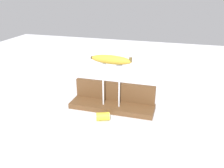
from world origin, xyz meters
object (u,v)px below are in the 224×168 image
at_px(fork_fallen_near, 43,84).
at_px(banana_chunk_near, 103,116).
at_px(fork_stand_center, 111,81).
at_px(banana_raised_center, 111,60).

distance_m(fork_fallen_near, banana_chunk_near, 0.54).
relative_size(fork_fallen_near, banana_chunk_near, 2.43).
relative_size(fork_stand_center, fork_fallen_near, 1.25).
relative_size(fork_stand_center, banana_raised_center, 1.06).
distance_m(fork_stand_center, fork_fallen_near, 0.53).
bearing_deg(fork_stand_center, banana_chunk_near, -94.50).
bearing_deg(fork_fallen_near, banana_chunk_near, -31.25).
bearing_deg(banana_chunk_near, fork_fallen_near, 148.75).
height_order(fork_stand_center, fork_fallen_near, fork_stand_center).
bearing_deg(fork_fallen_near, fork_stand_center, -21.67).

